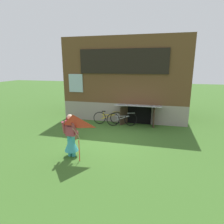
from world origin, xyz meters
TOP-DOWN VIEW (x-y plane):
  - ground_plane at (0.00, 0.00)m, footprint 60.00×60.00m
  - log_house at (0.00, 5.27)m, footprint 7.52×5.67m
  - person at (-1.02, -1.79)m, footprint 0.61×0.53m
  - kite at (-0.64, -2.32)m, footprint 0.99×0.92m
  - bicycle_silver at (0.11, 2.36)m, footprint 1.71×0.52m
  - bicycle_yellow at (-0.76, 2.53)m, footprint 1.67×0.48m
  - wooden_crate at (-1.74, -0.08)m, footprint 0.38×0.32m

SIDE VIEW (x-z plane):
  - ground_plane at x=0.00m, z-range 0.00..0.00m
  - wooden_crate at x=-1.74m, z-range 0.00..0.33m
  - bicycle_yellow at x=-0.76m, z-range -0.01..0.77m
  - bicycle_silver at x=0.11m, z-range -0.01..0.79m
  - person at x=-1.02m, z-range -0.13..1.52m
  - kite at x=-0.64m, z-range 0.51..2.23m
  - log_house at x=0.00m, z-range 0.00..5.01m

